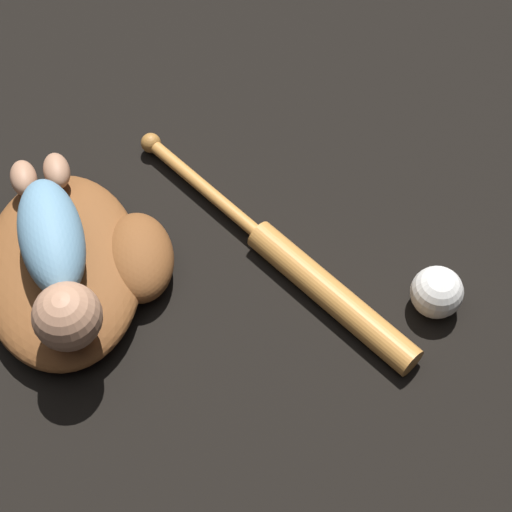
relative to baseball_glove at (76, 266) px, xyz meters
name	(u,v)px	position (x,y,z in m)	size (l,w,h in m)	color
ground_plane	(56,302)	(0.04, -0.03, -0.04)	(6.00, 6.00, 0.00)	black
baseball_glove	(76,266)	(0.00, 0.00, 0.00)	(0.38, 0.32, 0.08)	brown
baby_figure	(55,255)	(0.03, -0.01, 0.08)	(0.36, 0.17, 0.10)	#6693B2
baseball_bat	(304,272)	(0.01, 0.35, -0.02)	(0.46, 0.42, 0.05)	#C6843D
baseball	(437,292)	(0.07, 0.54, 0.00)	(0.08, 0.08, 0.08)	white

